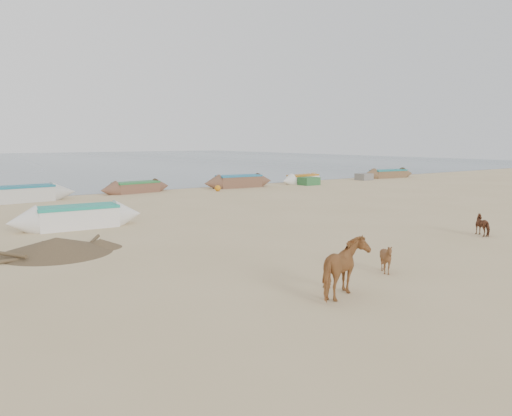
{
  "coord_description": "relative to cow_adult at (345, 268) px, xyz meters",
  "views": [
    {
      "loc": [
        -11.3,
        -11.89,
        3.66
      ],
      "look_at": [
        0.0,
        4.0,
        1.0
      ],
      "focal_mm": 35.0,
      "sensor_mm": 36.0,
      "label": 1
    }
  ],
  "objects": [
    {
      "name": "beach_clutter",
      "position": [
        7.81,
        23.43,
        -0.39
      ],
      "size": [
        46.4,
        4.87,
        0.64
      ],
      "color": "#2C6142",
      "rests_on": "ground"
    },
    {
      "name": "ground",
      "position": [
        3.04,
        3.86,
        -0.69
      ],
      "size": [
        140.0,
        140.0,
        0.0
      ],
      "primitive_type": "plane",
      "color": "tan",
      "rests_on": "ground"
    },
    {
      "name": "calf_front",
      "position": [
        2.44,
        0.81,
        -0.27
      ],
      "size": [
        0.88,
        0.82,
        0.85
      ],
      "primitive_type": "imported",
      "rotation": [
        0.0,
        0.0,
        -1.39
      ],
      "color": "brown",
      "rests_on": "ground"
    },
    {
      "name": "cow_adult",
      "position": [
        0.0,
        0.0,
        0.0
      ],
      "size": [
        1.8,
        1.34,
        1.38
      ],
      "primitive_type": "imported",
      "rotation": [
        0.0,
        0.0,
        1.99
      ],
      "color": "#965E31",
      "rests_on": "ground"
    },
    {
      "name": "near_canoe",
      "position": [
        -2.41,
        13.1,
        -0.22
      ],
      "size": [
        5.51,
        1.63,
        0.95
      ],
      "primitive_type": null,
      "rotation": [
        0.0,
        0.0,
        -0.05
      ],
      "color": "white",
      "rests_on": "ground"
    },
    {
      "name": "debris_pile",
      "position": [
        -4.32,
        8.76,
        -0.44
      ],
      "size": [
        4.09,
        4.09,
        0.51
      ],
      "primitive_type": "cone",
      "rotation": [
        0.0,
        0.0,
        -0.16
      ],
      "color": "brown",
      "rests_on": "ground"
    },
    {
      "name": "waterline_canoes",
      "position": [
        1.77,
        24.46,
        -0.26
      ],
      "size": [
        59.41,
        3.48,
        0.99
      ],
      "color": "brown",
      "rests_on": "ground"
    },
    {
      "name": "calf_right",
      "position": [
        9.94,
        2.32,
        -0.28
      ],
      "size": [
        0.7,
        0.82,
        0.82
      ],
      "primitive_type": "imported",
      "rotation": [
        0.0,
        0.0,
        1.56
      ],
      "color": "brown",
      "rests_on": "ground"
    }
  ]
}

